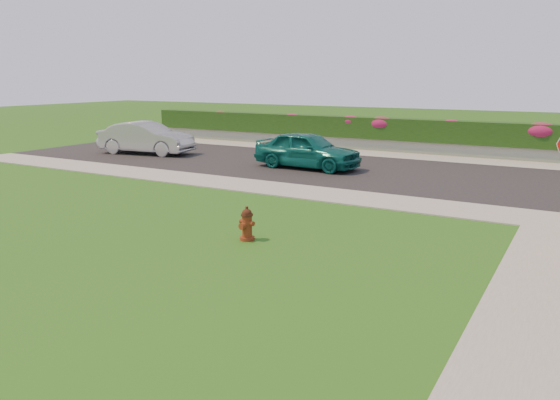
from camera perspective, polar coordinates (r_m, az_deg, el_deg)
The scene contains 15 objects.
ground at distance 10.81m, azimuth -15.92°, elevation -8.32°, with size 120.00×120.00×0.00m, color black.
street_far at distance 24.62m, azimuth -0.75°, elevation 3.93°, with size 26.00×8.00×0.04m, color black.
sidewalk_far at distance 21.15m, azimuth -10.01°, elevation 2.28°, with size 24.00×2.00×0.04m, color gray.
sidewalk_beyond at distance 27.52m, azimuth 11.85°, elevation 4.60°, with size 34.00×2.00×0.04m, color gray.
retaining_wall at distance 28.91m, azimuth 12.80°, elevation 5.50°, with size 34.00×0.40×0.60m, color gray.
hedge at distance 28.91m, azimuth 12.95°, elevation 7.19°, with size 32.00×0.90×1.10m, color black.
fire_hydrant at distance 12.93m, azimuth -3.49°, elevation -2.55°, with size 0.43×0.40×0.82m.
sedan_teal at distance 22.91m, azimuth 2.88°, elevation 5.26°, with size 1.82×4.53×1.54m, color #0B5650.
sedan_silver at distance 28.06m, azimuth -13.81°, elevation 6.32°, with size 1.67×4.78×1.57m, color #9CA0A3.
flower_clump_a at distance 34.00m, azimuth -6.26°, elevation 8.79°, with size 1.07×0.69×0.53m, color #A11B50.
flower_clump_b at distance 31.33m, azimuth 1.27°, elevation 8.53°, with size 1.08×0.69×0.54m, color #A11B50.
flower_clump_c at distance 29.79m, azimuth 7.37°, elevation 8.18°, with size 1.15×0.74×0.58m, color #A11B50.
flower_clump_d at distance 29.18m, azimuth 10.54°, elevation 7.88°, with size 1.40×0.90×0.70m, color #A11B50.
flower_clump_e at distance 28.20m, azimuth 17.45°, elevation 7.50°, with size 1.03×0.66×0.52m, color #A11B50.
flower_clump_f at distance 27.63m, azimuth 25.60°, elevation 6.55°, with size 1.50×0.97×0.75m, color #A11B50.
Camera 1 is at (7.36, -6.95, 3.80)m, focal length 35.00 mm.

